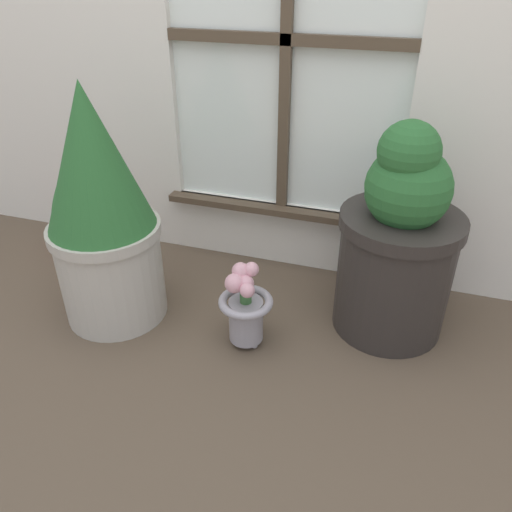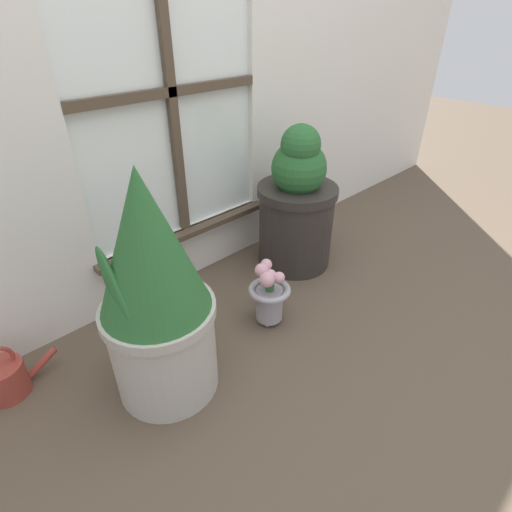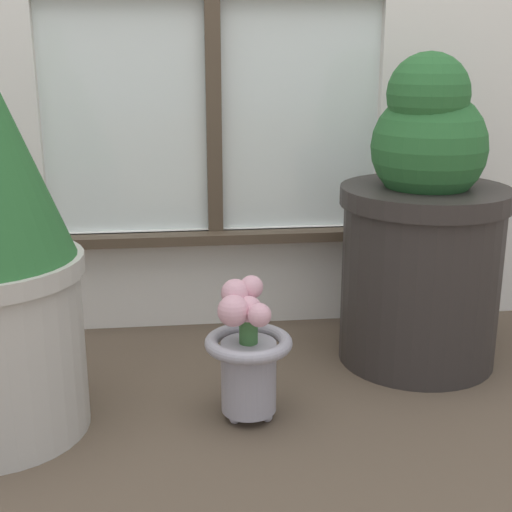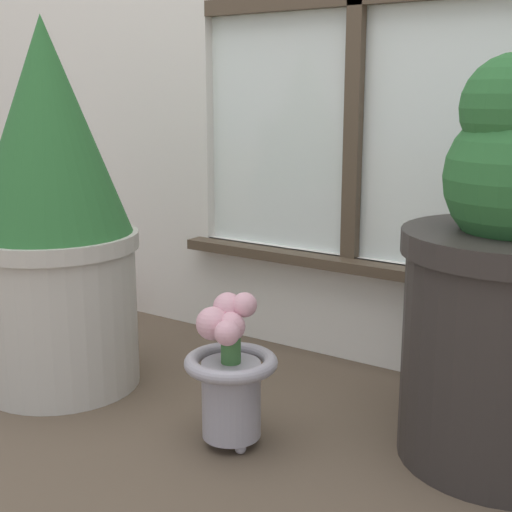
% 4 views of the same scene
% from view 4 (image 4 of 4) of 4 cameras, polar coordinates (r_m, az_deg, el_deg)
% --- Properties ---
extents(ground_plane, '(10.00, 10.00, 0.00)m').
position_cam_4_polar(ground_plane, '(1.22, -7.85, -17.26)').
color(ground_plane, brown).
extents(potted_plant_left, '(0.35, 0.35, 0.76)m').
position_cam_4_polar(potted_plant_left, '(1.52, -15.99, 3.46)').
color(potted_plant_left, '#B7B2A8').
rests_on(potted_plant_left, ground_plane).
extents(potted_plant_right, '(0.36, 0.36, 0.67)m').
position_cam_4_polar(potted_plant_right, '(1.24, 19.72, -2.63)').
color(potted_plant_right, '#2D2826').
rests_on(potted_plant_right, ground_plane).
extents(flower_vase, '(0.16, 0.16, 0.28)m').
position_cam_4_polar(flower_vase, '(1.26, -2.10, -9.24)').
color(flower_vase, '#99939E').
rests_on(flower_vase, ground_plane).
extents(watering_can, '(0.24, 0.13, 0.20)m').
position_cam_4_polar(watering_can, '(2.09, -15.56, -2.77)').
color(watering_can, '#99382D').
rests_on(watering_can, ground_plane).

